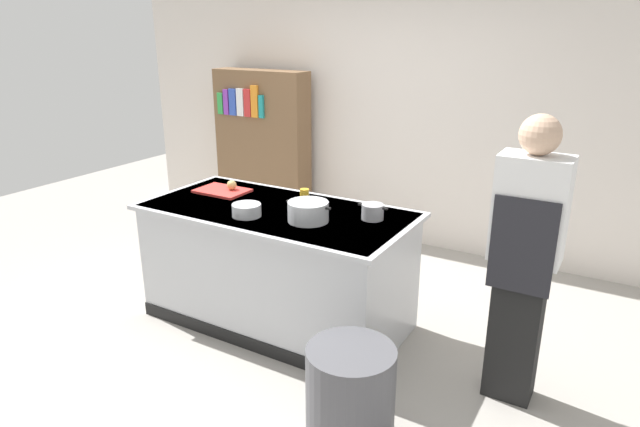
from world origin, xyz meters
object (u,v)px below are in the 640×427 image
(mixing_bowl, at_px, (247,210))
(trash_bin, at_px, (350,396))
(person_chef, at_px, (524,257))
(stock_pot, at_px, (308,211))
(sauce_pan, at_px, (373,212))
(juice_cup, at_px, (305,196))
(bookshelf, at_px, (263,148))
(onion, at_px, (232,185))

(mixing_bowl, bearing_deg, trash_bin, -29.23)
(person_chef, bearing_deg, stock_pot, 111.61)
(sauce_pan, bearing_deg, trash_bin, -69.70)
(juice_cup, bearing_deg, sauce_pan, -8.66)
(mixing_bowl, bearing_deg, person_chef, 6.35)
(trash_bin, bearing_deg, juice_cup, 131.23)
(stock_pot, xyz_separation_m, bookshelf, (-1.77, 1.90, -0.11))
(onion, xyz_separation_m, juice_cup, (0.63, 0.07, -0.01))
(bookshelf, bearing_deg, juice_cup, -45.53)
(bookshelf, bearing_deg, mixing_bowl, -56.36)
(juice_cup, bearing_deg, stock_pot, -54.65)
(juice_cup, relative_size, bookshelf, 0.06)
(sauce_pan, height_order, mixing_bowl, sauce_pan)
(stock_pot, bearing_deg, person_chef, 3.08)
(stock_pot, relative_size, juice_cup, 3.42)
(sauce_pan, relative_size, bookshelf, 0.13)
(mixing_bowl, distance_m, person_chef, 1.82)
(sauce_pan, relative_size, trash_bin, 0.38)
(stock_pot, bearing_deg, mixing_bowl, -163.30)
(onion, height_order, mixing_bowl, onion)
(sauce_pan, relative_size, juice_cup, 2.17)
(sauce_pan, relative_size, mixing_bowl, 1.08)
(mixing_bowl, bearing_deg, juice_cup, 69.77)
(bookshelf, bearing_deg, onion, -61.24)
(sauce_pan, height_order, person_chef, person_chef)
(stock_pot, bearing_deg, sauce_pan, 35.78)
(stock_pot, height_order, sauce_pan, stock_pot)
(sauce_pan, height_order, trash_bin, sauce_pan)
(mixing_bowl, relative_size, trash_bin, 0.36)
(juice_cup, bearing_deg, mixing_bowl, -110.23)
(juice_cup, bearing_deg, person_chef, -9.49)
(trash_bin, bearing_deg, onion, 147.00)
(mixing_bowl, distance_m, bookshelf, 2.44)
(trash_bin, distance_m, bookshelf, 3.71)
(mixing_bowl, xyz_separation_m, bookshelf, (-1.35, 2.03, -0.09))
(bookshelf, bearing_deg, trash_bin, -46.85)
(trash_bin, relative_size, person_chef, 0.33)
(juice_cup, bearing_deg, bookshelf, 134.47)
(onion, height_order, stock_pot, stock_pot)
(person_chef, bearing_deg, onion, 103.51)
(mixing_bowl, bearing_deg, stock_pot, 16.70)
(sauce_pan, bearing_deg, bookshelf, 142.30)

